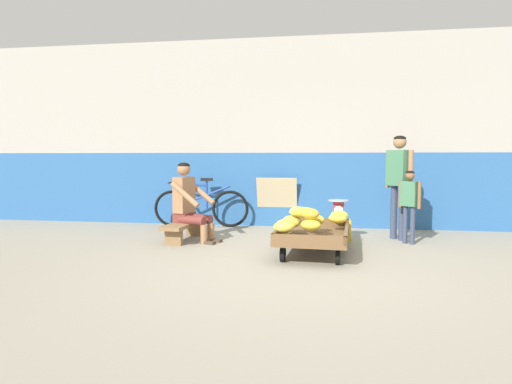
{
  "coord_description": "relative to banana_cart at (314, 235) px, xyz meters",
  "views": [
    {
      "loc": [
        0.3,
        -4.67,
        1.21
      ],
      "look_at": [
        -0.61,
        1.15,
        0.75
      ],
      "focal_mm": 30.94,
      "sensor_mm": 36.0,
      "label": 1
    }
  ],
  "objects": [
    {
      "name": "weighing_scale",
      "position": [
        0.33,
        1.0,
        0.21
      ],
      "size": [
        0.3,
        0.3,
        0.29
      ],
      "color": "#28282D",
      "rests_on": "plastic_crate"
    },
    {
      "name": "bicycle_near_left",
      "position": [
        -2.01,
        1.88,
        0.11
      ],
      "size": [
        1.66,
        0.48,
        0.86
      ],
      "color": "black",
      "rests_on": "ground"
    },
    {
      "name": "vendor_seated",
      "position": [
        -1.82,
        0.6,
        0.33
      ],
      "size": [
        0.73,
        0.6,
        1.14
      ],
      "color": "#9E704C",
      "rests_on": "ground"
    },
    {
      "name": "low_bench",
      "position": [
        -1.9,
        0.63,
        -0.04
      ],
      "size": [
        0.39,
        1.12,
        0.27
      ],
      "color": "olive",
      "rests_on": "ground"
    },
    {
      "name": "customer_adult",
      "position": [
        1.2,
        1.18,
        0.71
      ],
      "size": [
        0.36,
        0.4,
        1.53
      ],
      "color": "#38425B",
      "rests_on": "ground"
    },
    {
      "name": "plastic_crate",
      "position": [
        0.33,
        1.0,
        -0.09
      ],
      "size": [
        0.36,
        0.28,
        0.3
      ],
      "color": "gold",
      "rests_on": "ground"
    },
    {
      "name": "ground_plane",
      "position": [
        -0.17,
        -0.85,
        -0.24
      ],
      "size": [
        80.0,
        80.0,
        0.0
      ],
      "primitive_type": "plane",
      "color": "gray"
    },
    {
      "name": "sign_board",
      "position": [
        -0.7,
        2.13,
        0.19
      ],
      "size": [
        0.7,
        0.29,
        0.87
      ],
      "color": "#C6B289",
      "rests_on": "ground"
    },
    {
      "name": "back_wall",
      "position": [
        -0.17,
        2.3,
        1.4
      ],
      "size": [
        16.0,
        0.3,
        3.27
      ],
      "color": "#2D609E",
      "rests_on": "ground"
    },
    {
      "name": "customer_child",
      "position": [
        1.3,
        0.86,
        0.4
      ],
      "size": [
        0.27,
        0.23,
        1.03
      ],
      "color": "#38425B",
      "rests_on": "ground"
    },
    {
      "name": "shopping_bag",
      "position": [
        0.2,
        0.64,
        -0.12
      ],
      "size": [
        0.18,
        0.12,
        0.24
      ],
      "primitive_type": "cube",
      "color": "green",
      "rests_on": "ground"
    },
    {
      "name": "banana_pile",
      "position": [
        -0.08,
        -0.14,
        0.22
      ],
      "size": [
        0.93,
        1.35,
        0.26
      ],
      "color": "gold",
      "rests_on": "banana_cart"
    },
    {
      "name": "banana_cart",
      "position": [
        0.0,
        0.0,
        0.0
      ],
      "size": [
        0.93,
        1.49,
        0.36
      ],
      "color": "brown",
      "rests_on": "ground"
    }
  ]
}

